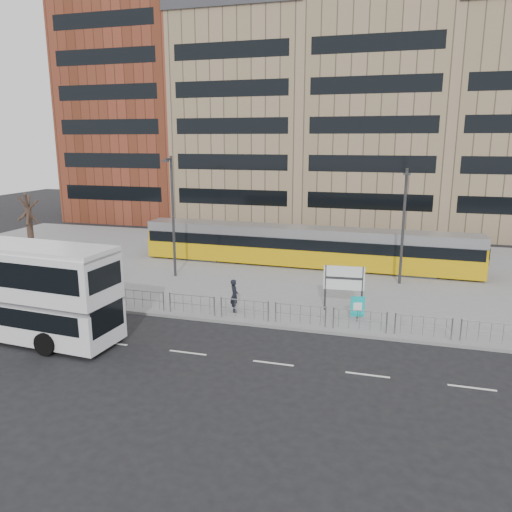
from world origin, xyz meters
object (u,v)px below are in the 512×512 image
(lamp_post_west, at_px, (173,212))
(pedestrian, at_px, (234,296))
(ad_panel, at_px, (358,307))
(bare_tree, at_px, (26,192))
(traffic_light_west, at_px, (98,266))
(double_decker_bus, at_px, (6,286))
(lamp_post_east, at_px, (404,222))
(tram, at_px, (305,247))
(station_sign, at_px, (344,280))

(lamp_post_west, bearing_deg, pedestrian, -42.90)
(ad_panel, distance_m, bare_tree, 24.52)
(traffic_light_west, bearing_deg, pedestrian, -3.82)
(double_decker_bus, height_order, ad_panel, double_decker_bus)
(ad_panel, distance_m, lamp_post_east, 8.86)
(ad_panel, height_order, bare_tree, bare_tree)
(ad_panel, relative_size, lamp_post_west, 0.17)
(tram, relative_size, traffic_light_west, 8.10)
(double_decker_bus, bearing_deg, traffic_light_west, 83.00)
(ad_panel, xyz_separation_m, pedestrian, (-6.67, -0.29, 0.13))
(pedestrian, height_order, bare_tree, bare_tree)
(lamp_post_west, distance_m, lamp_post_east, 15.30)
(lamp_post_west, bearing_deg, traffic_light_west, -111.02)
(tram, height_order, ad_panel, tram)
(traffic_light_west, bearing_deg, ad_panel, -2.41)
(station_sign, height_order, ad_panel, station_sign)
(ad_panel, distance_m, lamp_post_west, 14.63)
(double_decker_bus, xyz_separation_m, bare_tree, (-7.23, 10.46, 3.33))
(tram, relative_size, lamp_post_east, 3.33)
(tram, relative_size, station_sign, 9.79)
(lamp_post_west, xyz_separation_m, bare_tree, (-10.63, -1.31, 1.21))
(ad_panel, xyz_separation_m, lamp_post_east, (2.11, 7.93, 3.34))
(ad_panel, relative_size, pedestrian, 0.74)
(station_sign, bearing_deg, bare_tree, 168.16)
(pedestrian, relative_size, lamp_post_east, 0.24)
(ad_panel, height_order, lamp_post_west, lamp_post_west)
(ad_panel, xyz_separation_m, lamp_post_west, (-13.01, 5.59, 3.71))
(lamp_post_west, bearing_deg, station_sign, -18.88)
(bare_tree, bearing_deg, station_sign, -7.11)
(pedestrian, bearing_deg, lamp_post_east, -71.64)
(lamp_post_east, bearing_deg, pedestrian, -136.91)
(double_decker_bus, height_order, station_sign, double_decker_bus)
(pedestrian, height_order, lamp_post_west, lamp_post_west)
(pedestrian, bearing_deg, lamp_post_west, 22.37)
(ad_panel, height_order, lamp_post_east, lamp_post_east)
(bare_tree, bearing_deg, tram, 19.53)
(pedestrian, height_order, traffic_light_west, traffic_light_west)
(pedestrian, relative_size, bare_tree, 0.24)
(double_decker_bus, height_order, lamp_post_west, lamp_post_west)
(double_decker_bus, height_order, pedestrian, double_decker_bus)
(tram, distance_m, lamp_post_west, 10.24)
(lamp_post_east, bearing_deg, traffic_light_west, -154.92)
(tram, xyz_separation_m, lamp_post_west, (-8.18, -5.36, 3.02))
(traffic_light_west, relative_size, bare_tree, 0.41)
(station_sign, distance_m, pedestrian, 6.09)
(lamp_post_west, bearing_deg, bare_tree, -173.00)
(double_decker_bus, distance_m, ad_panel, 17.60)
(double_decker_bus, distance_m, lamp_post_west, 12.43)
(pedestrian, bearing_deg, ad_panel, -112.24)
(station_sign, distance_m, lamp_post_west, 13.08)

